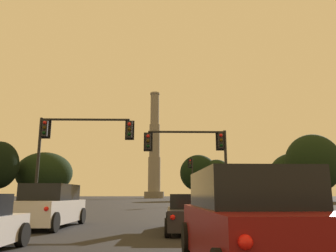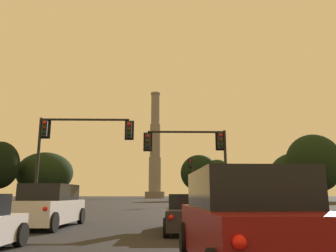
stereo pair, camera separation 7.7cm
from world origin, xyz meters
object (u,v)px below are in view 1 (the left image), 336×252
(suv_right_lane_second, at_px, (249,223))
(traffic_light_overhead_left, at_px, (71,140))
(sedan_right_lane_front, at_px, (190,214))
(smokestack, at_px, (154,155))
(traffic_light_overhead_right, at_px, (198,150))
(suv_left_lane_front, at_px, (50,206))
(traffic_light_far_right, at_px, (191,174))

(suv_right_lane_second, xyz_separation_m, traffic_light_overhead_left, (-7.21, 13.95, 3.82))
(sedan_right_lane_front, height_order, smokestack, smokestack)
(smokestack, bearing_deg, suv_right_lane_second, -88.05)
(traffic_light_overhead_right, bearing_deg, traffic_light_overhead_left, -174.31)
(suv_left_lane_front, relative_size, traffic_light_overhead_right, 0.90)
(suv_right_lane_second, height_order, suv_left_lane_front, same)
(traffic_light_far_right, bearing_deg, traffic_light_overhead_left, -112.32)
(sedan_right_lane_front, bearing_deg, smokestack, 93.50)
(sedan_right_lane_front, height_order, traffic_light_overhead_right, traffic_light_overhead_right)
(suv_left_lane_front, bearing_deg, traffic_light_overhead_right, 41.84)
(suv_right_lane_second, height_order, traffic_light_far_right, traffic_light_far_right)
(suv_right_lane_second, xyz_separation_m, traffic_light_far_right, (2.43, 37.43, 3.16))
(suv_right_lane_second, bearing_deg, traffic_light_overhead_left, 115.50)
(sedan_right_lane_front, relative_size, traffic_light_overhead_right, 0.86)
(sedan_right_lane_front, height_order, suv_right_lane_second, suv_right_lane_second)
(traffic_light_overhead_left, bearing_deg, smokestack, 88.45)
(traffic_light_far_right, distance_m, traffic_light_overhead_right, 22.76)
(sedan_right_lane_front, height_order, traffic_light_overhead_left, traffic_light_overhead_left)
(traffic_light_far_right, bearing_deg, suv_left_lane_front, -107.29)
(suv_right_lane_second, bearing_deg, traffic_light_far_right, 84.45)
(traffic_light_overhead_right, bearing_deg, suv_right_lane_second, -92.87)
(traffic_light_far_right, height_order, traffic_light_overhead_left, traffic_light_far_right)
(sedan_right_lane_front, xyz_separation_m, traffic_light_far_right, (2.88, 30.28, 3.39))
(traffic_light_far_right, height_order, traffic_light_overhead_right, traffic_light_far_right)
(suv_left_lane_front, bearing_deg, smokestack, 90.83)
(suv_right_lane_second, distance_m, traffic_light_overhead_right, 15.13)
(traffic_light_overhead_left, xyz_separation_m, smokestack, (2.98, 110.06, 12.12))
(suv_right_lane_second, distance_m, traffic_light_overhead_left, 16.16)
(suv_right_lane_second, bearing_deg, smokestack, 90.12)
(suv_right_lane_second, relative_size, traffic_light_overhead_left, 0.81)
(sedan_right_lane_front, distance_m, suv_left_lane_front, 6.26)
(traffic_light_far_right, xyz_separation_m, smokestack, (-6.66, 86.57, 12.77))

